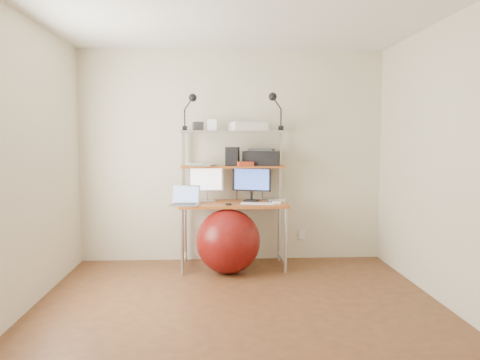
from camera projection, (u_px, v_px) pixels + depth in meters
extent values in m
plane|color=brown|center=(240.00, 314.00, 3.90)|extent=(3.60, 3.60, 0.00)
plane|color=white|center=(240.00, 6.00, 3.68)|extent=(3.60, 3.60, 0.00)
plane|color=beige|center=(232.00, 156.00, 5.58)|extent=(3.60, 0.00, 3.60)
plane|color=beige|center=(262.00, 187.00, 2.00)|extent=(3.60, 0.00, 3.60)
plane|color=beige|center=(13.00, 165.00, 3.70)|extent=(0.00, 3.60, 3.60)
plane|color=beige|center=(456.00, 164.00, 3.89)|extent=(0.00, 3.60, 3.60)
cube|color=#A96420|center=(233.00, 204.00, 5.27)|extent=(1.20, 0.60, 0.03)
cylinder|color=#B7B6BC|center=(182.00, 242.00, 5.02)|extent=(0.04, 0.04, 0.71)
cylinder|color=#B7B6BC|center=(185.00, 232.00, 5.53)|extent=(0.04, 0.04, 0.71)
cylinder|color=#B7B6BC|center=(286.00, 241.00, 5.08)|extent=(0.04, 0.04, 0.71)
cylinder|color=#B7B6BC|center=(279.00, 231.00, 5.59)|extent=(0.04, 0.04, 0.71)
cube|color=#B7B6BC|center=(184.00, 165.00, 5.46)|extent=(0.03, 0.04, 0.84)
cube|color=#B7B6BC|center=(281.00, 165.00, 5.52)|extent=(0.03, 0.04, 0.84)
cube|color=#A96420|center=(233.00, 167.00, 5.36)|extent=(1.18, 0.34, 0.02)
cube|color=#B7B6BC|center=(233.00, 132.00, 5.33)|extent=(1.18, 0.34, 0.02)
cube|color=white|center=(302.00, 234.00, 5.70)|extent=(0.08, 0.01, 0.12)
cube|color=silver|center=(206.00, 201.00, 5.36)|extent=(0.20, 0.17, 0.01)
cylinder|color=silver|center=(206.00, 196.00, 5.37)|extent=(0.03, 0.03, 0.10)
cube|color=silver|center=(206.00, 178.00, 5.35)|extent=(0.40, 0.11, 0.30)
plane|color=white|center=(206.00, 179.00, 5.34)|extent=(0.35, 0.07, 0.36)
cube|color=black|center=(252.00, 200.00, 5.40)|extent=(0.20, 0.17, 0.01)
cylinder|color=black|center=(251.00, 195.00, 5.41)|extent=(0.03, 0.03, 0.10)
cube|color=black|center=(252.00, 179.00, 5.40)|extent=(0.44, 0.17, 0.27)
plane|color=blue|center=(252.00, 179.00, 5.38)|extent=(0.39, 0.13, 0.41)
cube|color=#B9B9BE|center=(185.00, 205.00, 5.06)|extent=(0.33, 0.26, 0.01)
cube|color=#323234|center=(185.00, 204.00, 5.06)|extent=(0.28, 0.17, 0.00)
cube|color=#B9B9BE|center=(187.00, 194.00, 5.15)|extent=(0.31, 0.11, 0.20)
plane|color=#7089BC|center=(187.00, 194.00, 5.15)|extent=(0.28, 0.12, 0.27)
cube|color=white|center=(258.00, 203.00, 5.17)|extent=(0.39, 0.17, 0.01)
cube|color=white|center=(277.00, 203.00, 5.18)|extent=(0.10, 0.08, 0.03)
cube|color=#B9B9BE|center=(273.00, 200.00, 5.37)|extent=(0.26, 0.26, 0.04)
cube|color=black|center=(229.00, 204.00, 5.10)|extent=(0.07, 0.12, 0.01)
cube|color=black|center=(262.00, 158.00, 5.42)|extent=(0.46, 0.37, 0.16)
cube|color=#323234|center=(262.00, 150.00, 5.41)|extent=(0.32, 0.27, 0.03)
cube|color=black|center=(232.00, 156.00, 5.35)|extent=(0.17, 0.17, 0.21)
cube|color=#BA391D|center=(245.00, 164.00, 5.29)|extent=(0.20, 0.16, 0.05)
cube|color=white|center=(248.00, 127.00, 5.32)|extent=(0.45, 0.35, 0.09)
cube|color=silver|center=(248.00, 122.00, 5.31)|extent=(0.38, 0.28, 0.01)
cube|color=white|center=(213.00, 125.00, 5.30)|extent=(0.13, 0.11, 0.13)
cube|color=#323234|center=(198.00, 126.00, 5.35)|extent=(0.13, 0.13, 0.10)
cube|color=black|center=(185.00, 128.00, 5.23)|extent=(0.05, 0.06, 0.05)
cylinder|color=black|center=(185.00, 118.00, 5.22)|extent=(0.02, 0.02, 0.18)
sphere|color=black|center=(193.00, 98.00, 5.19)|extent=(0.09, 0.09, 0.09)
cube|color=black|center=(281.00, 128.00, 5.27)|extent=(0.05, 0.06, 0.05)
cylinder|color=black|center=(281.00, 117.00, 5.26)|extent=(0.02, 0.02, 0.19)
sphere|color=black|center=(273.00, 97.00, 5.22)|extent=(0.09, 0.09, 0.09)
sphere|color=maroon|center=(228.00, 241.00, 5.07)|extent=(0.70, 0.70, 0.70)
cube|color=white|center=(198.00, 165.00, 5.36)|extent=(0.25, 0.31, 0.00)
cube|color=white|center=(205.00, 165.00, 5.30)|extent=(0.29, 0.33, 0.00)
cube|color=white|center=(199.00, 164.00, 5.38)|extent=(0.26, 0.32, 0.00)
cube|color=white|center=(205.00, 164.00, 5.33)|extent=(0.28, 0.33, 0.00)
cube|color=white|center=(202.00, 164.00, 5.34)|extent=(0.32, 0.35, 0.00)
cube|color=white|center=(198.00, 164.00, 5.30)|extent=(0.29, 0.33, 0.00)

